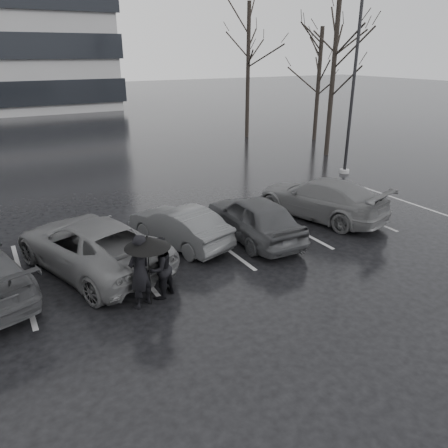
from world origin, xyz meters
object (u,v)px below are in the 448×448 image
car_main (253,217)px  lamp_post (353,93)px  pedestrian_left (140,272)px  tree_east (332,82)px  car_west_a (179,226)px  car_west_b (91,244)px  tree_ne (318,85)px  car_east (320,198)px  pedestrian_right (160,268)px  tree_north (248,72)px

car_main → lamp_post: size_ratio=0.49×
pedestrian_left → tree_east: size_ratio=0.22×
car_west_a → car_west_b: bearing=-10.5°
tree_ne → tree_east: bearing=-122.0°
lamp_post → car_east: bearing=-141.5°
car_main → tree_ne: tree_ne is taller
car_east → pedestrian_right: (-7.01, -2.36, 0.07)m
car_east → lamp_post: (5.12, 4.07, 3.08)m
lamp_post → pedestrian_left: bearing=-152.5°
lamp_post → tree_ne: lamp_post is taller
car_east → pedestrian_left: pedestrian_left is taller
pedestrian_left → tree_ne: 22.42m
car_west_a → car_east: (5.35, -0.26, 0.10)m
pedestrian_left → pedestrian_right: pedestrian_left is taller
lamp_post → tree_north: bearing=84.6°
lamp_post → tree_east: lamp_post is taller
car_west_b → lamp_post: lamp_post is taller
tree_east → tree_ne: tree_east is taller
car_west_b → pedestrian_left: pedestrian_left is taller
car_west_a → tree_north: size_ratio=0.43×
pedestrian_right → tree_east: (14.14, 9.98, 3.23)m
car_east → car_west_a: bearing=-18.9°
car_west_b → tree_ne: tree_ne is taller
pedestrian_left → car_west_a: bearing=-156.6°
car_west_b → pedestrian_right: (1.07, -2.33, 0.07)m
car_west_b → tree_ne: size_ratio=0.72×
car_west_b → car_east: size_ratio=1.05×
car_main → tree_north: 18.04m
car_main → car_west_a: car_main is taller
lamp_post → pedestrian_right: bearing=-152.1°
lamp_post → tree_north: (1.00, 10.56, 0.47)m
car_east → lamp_post: bearing=-157.6°
pedestrian_left → tree_east: tree_east is taller
car_west_b → tree_north: tree_north is taller
pedestrian_left → tree_ne: bearing=-168.9°
tree_ne → pedestrian_left: bearing=-140.5°
car_west_b → pedestrian_right: pedestrian_right is taller
car_east → car_main: bearing=-7.9°
car_main → car_east: bearing=-170.5°
car_main → car_east: 3.15m
car_west_a → car_west_b: size_ratio=0.72×
pedestrian_right → tree_east: tree_east is taller
pedestrian_right → tree_ne: bearing=-168.8°
car_west_b → lamp_post: (13.20, 4.09, 3.08)m
car_main → pedestrian_left: size_ratio=2.28×
car_west_a → car_west_b: 2.75m
car_west_a → pedestrian_left: bearing=35.3°
car_west_a → tree_ne: 19.02m
lamp_post → tree_ne: 8.80m
pedestrian_right → car_main: bearing=177.3°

